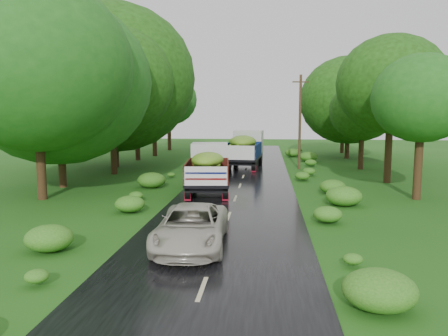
# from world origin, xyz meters

# --- Properties ---
(ground) EXTENTS (120.00, 120.00, 0.00)m
(ground) POSITION_xyz_m (0.00, 0.00, 0.00)
(ground) COLOR #194A10
(ground) RESTS_ON ground
(road) EXTENTS (6.50, 80.00, 0.02)m
(road) POSITION_xyz_m (0.00, 5.00, 0.01)
(road) COLOR black
(road) RESTS_ON ground
(road_lines) EXTENTS (0.12, 69.60, 0.00)m
(road_lines) POSITION_xyz_m (0.00, 6.00, 0.02)
(road_lines) COLOR #BFB78C
(road_lines) RESTS_ON road
(truck_near) EXTENTS (2.83, 6.55, 2.68)m
(truck_near) POSITION_xyz_m (-1.68, 9.93, 1.51)
(truck_near) COLOR black
(truck_near) RESTS_ON ground
(truck_far) EXTENTS (3.06, 7.27, 2.98)m
(truck_far) POSITION_xyz_m (-0.13, 21.29, 1.69)
(truck_far) COLOR black
(truck_far) RESTS_ON ground
(car) EXTENTS (2.46, 5.02, 1.37)m
(car) POSITION_xyz_m (-0.88, -0.48, 0.71)
(car) COLOR beige
(car) RESTS_ON road
(utility_pole) EXTENTS (1.31, 0.29, 7.49)m
(utility_pole) POSITION_xyz_m (4.25, 20.65, 3.86)
(utility_pole) COLOR #382616
(utility_pole) RESTS_ON ground
(trees_left) EXTENTS (6.00, 34.17, 9.65)m
(trees_left) POSITION_xyz_m (-10.37, 18.59, 6.73)
(trees_left) COLOR black
(trees_left) RESTS_ON ground
(trees_right) EXTENTS (4.42, 29.91, 8.00)m
(trees_right) POSITION_xyz_m (9.57, 23.12, 5.49)
(trees_right) COLOR black
(trees_right) RESTS_ON ground
(shrubs) EXTENTS (11.90, 44.00, 0.70)m
(shrubs) POSITION_xyz_m (0.00, 14.00, 0.35)
(shrubs) COLOR #266217
(shrubs) RESTS_ON ground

